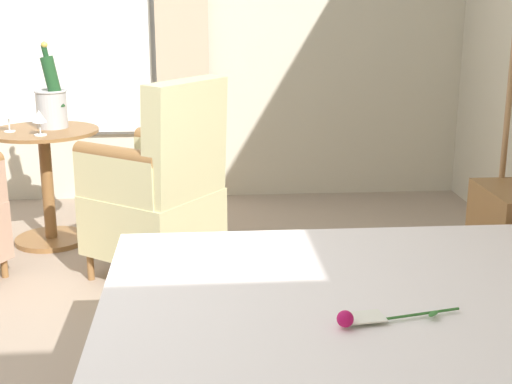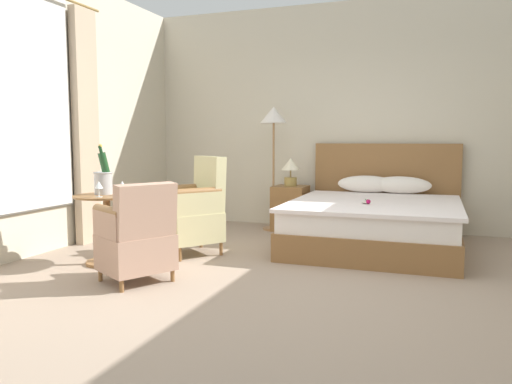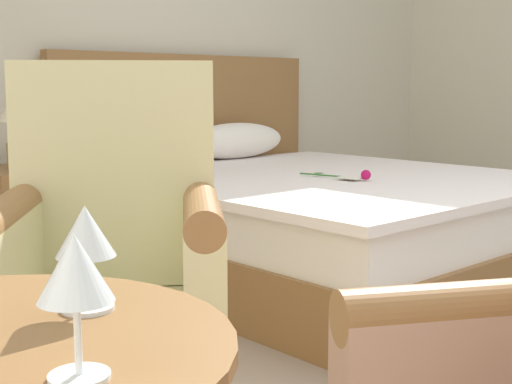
{
  "view_description": "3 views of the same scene",
  "coord_description": "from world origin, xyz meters",
  "px_view_note": "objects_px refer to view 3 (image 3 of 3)",
  "views": [
    {
      "loc": [
        2.22,
        1.01,
        1.44
      ],
      "look_at": [
        -0.96,
        1.26,
        0.55
      ],
      "focal_mm": 50.0,
      "sensor_mm": 36.0,
      "label": 1
    },
    {
      "loc": [
        1.1,
        -3.97,
        1.22
      ],
      "look_at": [
        -0.74,
        1.09,
        0.66
      ],
      "focal_mm": 35.0,
      "sensor_mm": 36.0,
      "label": 2
    },
    {
      "loc": [
        -2.22,
        -0.72,
        0.98
      ],
      "look_at": [
        -0.4,
        1.26,
        0.58
      ],
      "focal_mm": 50.0,
      "sensor_mm": 36.0,
      "label": 3
    }
  ],
  "objects_px": {
    "bed": "(305,216)",
    "wine_glass_near_bucket": "(75,274)",
    "bedside_lamp": "(24,117)",
    "armchair_by_window": "(112,300)",
    "nightstand": "(29,229)",
    "wine_glass_near_edge": "(85,236)"
  },
  "relations": [
    {
      "from": "bed",
      "to": "bedside_lamp",
      "type": "bearing_deg",
      "value": 150.95
    },
    {
      "from": "bed",
      "to": "wine_glass_near_bucket",
      "type": "relative_size",
      "value": 14.35
    },
    {
      "from": "bed",
      "to": "nightstand",
      "type": "height_order",
      "value": "bed"
    },
    {
      "from": "nightstand",
      "to": "wine_glass_near_edge",
      "type": "distance_m",
      "value": 2.64
    },
    {
      "from": "nightstand",
      "to": "armchair_by_window",
      "type": "bearing_deg",
      "value": -108.61
    },
    {
      "from": "nightstand",
      "to": "armchair_by_window",
      "type": "distance_m",
      "value": 1.82
    },
    {
      "from": "bedside_lamp",
      "to": "wine_glass_near_edge",
      "type": "height_order",
      "value": "bedside_lamp"
    },
    {
      "from": "bed",
      "to": "wine_glass_near_bucket",
      "type": "xyz_separation_m",
      "value": [
        -2.35,
        -1.91,
        0.49
      ]
    },
    {
      "from": "wine_glass_near_bucket",
      "to": "armchair_by_window",
      "type": "height_order",
      "value": "armchair_by_window"
    },
    {
      "from": "bedside_lamp",
      "to": "wine_glass_near_edge",
      "type": "distance_m",
      "value": 2.6
    },
    {
      "from": "nightstand",
      "to": "wine_glass_near_bucket",
      "type": "height_order",
      "value": "wine_glass_near_bucket"
    },
    {
      "from": "bed",
      "to": "wine_glass_near_edge",
      "type": "distance_m",
      "value": 2.85
    },
    {
      "from": "bed",
      "to": "wine_glass_near_edge",
      "type": "height_order",
      "value": "bed"
    },
    {
      "from": "bed",
      "to": "nightstand",
      "type": "distance_m",
      "value": 1.39
    },
    {
      "from": "bed",
      "to": "wine_glass_near_edge",
      "type": "xyz_separation_m",
      "value": [
        -2.23,
        -1.71,
        0.48
      ]
    },
    {
      "from": "bedside_lamp",
      "to": "armchair_by_window",
      "type": "height_order",
      "value": "armchair_by_window"
    },
    {
      "from": "wine_glass_near_bucket",
      "to": "armchair_by_window",
      "type": "bearing_deg",
      "value": 57.38
    },
    {
      "from": "bed",
      "to": "bedside_lamp",
      "type": "height_order",
      "value": "bed"
    },
    {
      "from": "wine_glass_near_edge",
      "to": "wine_glass_near_bucket",
      "type": "bearing_deg",
      "value": -121.54
    },
    {
      "from": "bedside_lamp",
      "to": "wine_glass_near_bucket",
      "type": "height_order",
      "value": "bedside_lamp"
    },
    {
      "from": "wine_glass_near_bucket",
      "to": "wine_glass_near_edge",
      "type": "height_order",
      "value": "wine_glass_near_bucket"
    },
    {
      "from": "bed",
      "to": "bedside_lamp",
      "type": "relative_size",
      "value": 5.78
    }
  ]
}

